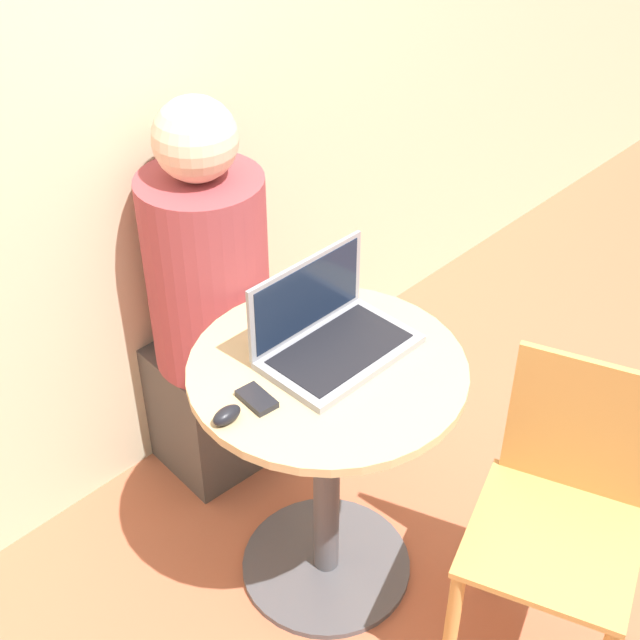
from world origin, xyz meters
TOP-DOWN VIEW (x-y plane):
  - ground_plane at (0.00, 0.00)m, footprint 12.00×12.00m
  - back_wall at (0.00, 0.77)m, footprint 7.00×0.05m
  - round_table at (0.00, 0.00)m, footprint 0.69×0.69m
  - laptop at (0.05, 0.04)m, footprint 0.38×0.24m
  - cell_phone at (-0.21, 0.03)m, footprint 0.07×0.10m
  - computer_mouse at (-0.30, 0.03)m, footprint 0.07×0.04m
  - chair_empty at (0.24, -0.56)m, footprint 0.51×0.51m
  - person_seated at (0.08, 0.61)m, footprint 0.37×0.56m

SIDE VIEW (x-z plane):
  - ground_plane at x=0.00m, z-range 0.00..0.00m
  - chair_empty at x=0.24m, z-range 0.02..0.89m
  - round_table at x=0.00m, z-range 0.13..0.90m
  - person_seated at x=0.08m, z-range -0.10..1.17m
  - cell_phone at x=-0.21m, z-range 0.77..0.79m
  - computer_mouse at x=-0.30m, z-range 0.77..0.81m
  - laptop at x=0.05m, z-range 0.70..0.93m
  - back_wall at x=0.00m, z-range 0.00..2.60m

